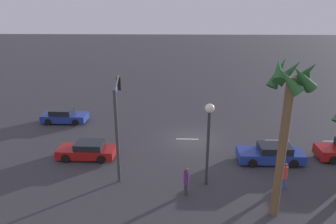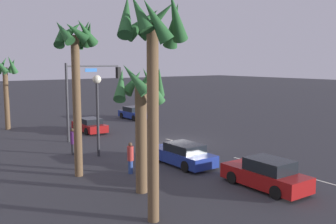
# 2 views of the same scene
# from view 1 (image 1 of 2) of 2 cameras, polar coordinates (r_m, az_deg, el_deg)

# --- Properties ---
(ground_plane) EXTENTS (220.00, 220.00, 0.00)m
(ground_plane) POSITION_cam_1_polar(r_m,az_deg,el_deg) (25.88, 4.42, -5.12)
(ground_plane) COLOR #333338
(lane_stripe_2) EXTENTS (1.97, 0.14, 0.01)m
(lane_stripe_2) POSITION_cam_1_polar(r_m,az_deg,el_deg) (27.15, 19.80, -5.05)
(lane_stripe_2) COLOR silver
(lane_stripe_2) RESTS_ON ground_plane
(lane_stripe_3) EXTENTS (1.90, 0.14, 0.01)m
(lane_stripe_3) POSITION_cam_1_polar(r_m,az_deg,el_deg) (25.86, 3.63, -5.10)
(lane_stripe_3) COLOR silver
(lane_stripe_3) RESTS_ON ground_plane
(car_0) EXTENTS (4.61, 1.94, 1.33)m
(car_0) POSITION_cam_1_polar(r_m,az_deg,el_deg) (23.16, 18.80, -7.47)
(car_0) COLOR navy
(car_0) RESTS_ON ground_plane
(car_1) EXTENTS (4.23, 1.97, 1.33)m
(car_1) POSITION_cam_1_polar(r_m,az_deg,el_deg) (31.05, -18.94, -0.74)
(car_1) COLOR navy
(car_1) RESTS_ON ground_plane
(car_2) EXTENTS (4.21, 1.89, 1.26)m
(car_2) POSITION_cam_1_polar(r_m,az_deg,el_deg) (23.29, -14.93, -7.00)
(car_2) COLOR maroon
(car_2) RESTS_ON ground_plane
(traffic_signal) EXTENTS (1.00, 5.24, 6.07)m
(traffic_signal) POSITION_cam_1_polar(r_m,az_deg,el_deg) (20.07, -9.50, 0.15)
(traffic_signal) COLOR #38383D
(traffic_signal) RESTS_ON ground_plane
(streetlamp) EXTENTS (0.56, 0.56, 5.32)m
(streetlamp) POSITION_cam_1_polar(r_m,az_deg,el_deg) (18.08, 7.68, -3.06)
(streetlamp) COLOR #2D2D33
(streetlamp) RESTS_ON ground_plane
(pedestrian_0) EXTENTS (0.37, 0.37, 1.80)m
(pedestrian_0) POSITION_cam_1_polar(r_m,az_deg,el_deg) (18.19, 3.46, -12.80)
(pedestrian_0) COLOR #333338
(pedestrian_0) RESTS_ON ground_plane
(pedestrian_1) EXTENTS (0.39, 0.39, 1.76)m
(pedestrian_1) POSITION_cam_1_polar(r_m,az_deg,el_deg) (20.03, 21.04, -11.06)
(pedestrian_1) COLOR #2D478C
(pedestrian_1) RESTS_ON ground_plane
(palm_tree_2) EXTENTS (2.37, 2.45, 8.43)m
(palm_tree_2) POSITION_cam_1_polar(r_m,az_deg,el_deg) (15.41, 21.83, 2.09)
(palm_tree_2) COLOR brown
(palm_tree_2) RESTS_ON ground_plane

